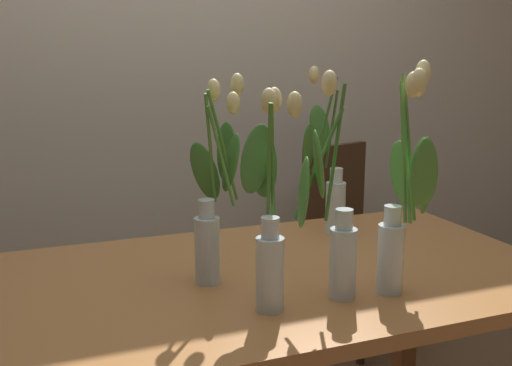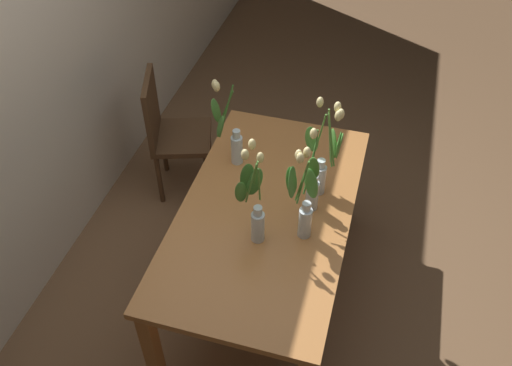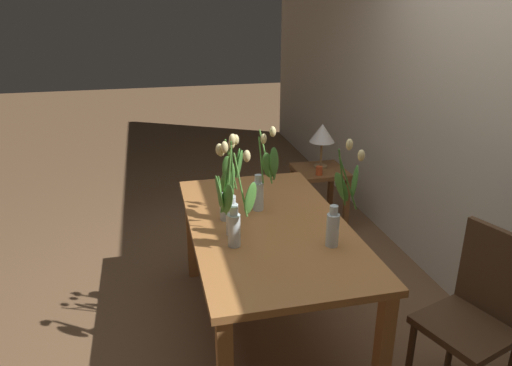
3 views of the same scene
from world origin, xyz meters
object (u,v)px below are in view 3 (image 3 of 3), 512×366
object	(u,v)px
tulip_vase_4	(229,190)
tulip_vase_3	(264,180)
tulip_vase_1	(338,212)
dining_table	(268,238)
side_table	(319,181)
tulip_vase_0	(231,202)
table_lamp	(322,134)
pillar_candle	(319,171)
tulip_vase_2	(232,208)
dining_chair	(479,310)

from	to	relation	value
tulip_vase_4	tulip_vase_3	bearing A→B (deg)	106.70
tulip_vase_1	tulip_vase_3	distance (m)	0.57
dining_table	side_table	size ratio (longest dim) A/B	2.91
tulip_vase_0	table_lamp	bearing A→B (deg)	143.26
tulip_vase_1	tulip_vase_4	bearing A→B (deg)	-130.60
dining_table	pillar_candle	xyz separation A→B (m)	(-1.19, 0.76, -0.06)
tulip_vase_2	pillar_candle	distance (m)	1.79
side_table	tulip_vase_4	bearing A→B (deg)	-40.11
tulip_vase_0	table_lamp	distance (m)	1.78
tulip_vase_4	table_lamp	size ratio (longest dim) A/B	1.32
tulip_vase_0	tulip_vase_1	distance (m)	0.58
dining_table	dining_chair	xyz separation A→B (m)	(0.75, 0.89, -0.12)
tulip_vase_4	tulip_vase_0	bearing A→B (deg)	-6.59
tulip_vase_1	pillar_candle	size ratio (longest dim) A/B	7.58
tulip_vase_2	tulip_vase_0	bearing A→B (deg)	170.61
dining_table	dining_chair	size ratio (longest dim) A/B	1.72
tulip_vase_1	tulip_vase_3	xyz separation A→B (m)	(-0.50, -0.28, 0.02)
dining_chair	dining_table	bearing A→B (deg)	-130.11
tulip_vase_2	side_table	bearing A→B (deg)	145.51
dining_chair	table_lamp	size ratio (longest dim) A/B	2.34
tulip_vase_2	table_lamp	distance (m)	1.95
tulip_vase_4	side_table	size ratio (longest dim) A/B	0.96
tulip_vase_3	side_table	size ratio (longest dim) A/B	1.01
tulip_vase_0	pillar_candle	distance (m)	1.62
tulip_vase_1	table_lamp	distance (m)	1.78
side_table	tulip_vase_3	bearing A→B (deg)	-34.93
tulip_vase_4	side_table	bearing A→B (deg)	139.89
tulip_vase_0	pillar_candle	bearing A→B (deg)	141.69
tulip_vase_3	table_lamp	distance (m)	1.45
dining_table	tulip_vase_0	world-z (taller)	tulip_vase_0
tulip_vase_0	tulip_vase_1	xyz separation A→B (m)	(0.26, 0.52, 0.00)
tulip_vase_4	dining_chair	xyz separation A→B (m)	(0.86, 1.10, -0.40)
dining_table	pillar_candle	world-z (taller)	dining_table
tulip_vase_2	tulip_vase_3	xyz separation A→B (m)	(-0.41, 0.27, -0.02)
side_table	table_lamp	distance (m)	0.43
tulip_vase_3	dining_table	bearing A→B (deg)	-4.57
dining_table	tulip_vase_0	xyz separation A→B (m)	(0.05, -0.23, 0.27)
dining_chair	table_lamp	bearing A→B (deg)	-178.67
tulip_vase_1	table_lamp	bearing A→B (deg)	162.10
tulip_vase_1	side_table	bearing A→B (deg)	162.28
dining_table	tulip_vase_3	xyz separation A→B (m)	(-0.18, 0.01, 0.30)
dining_table	tulip_vase_1	bearing A→B (deg)	42.76
dining_table	tulip_vase_2	distance (m)	0.47
tulip_vase_0	tulip_vase_4	bearing A→B (deg)	173.41
dining_table	tulip_vase_1	distance (m)	0.51
tulip_vase_2	tulip_vase_3	distance (m)	0.50
dining_chair	table_lamp	world-z (taller)	table_lamp
dining_table	tulip_vase_1	size ratio (longest dim) A/B	2.81
side_table	pillar_candle	size ratio (longest dim) A/B	7.33
side_table	dining_chair	bearing A→B (deg)	1.91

